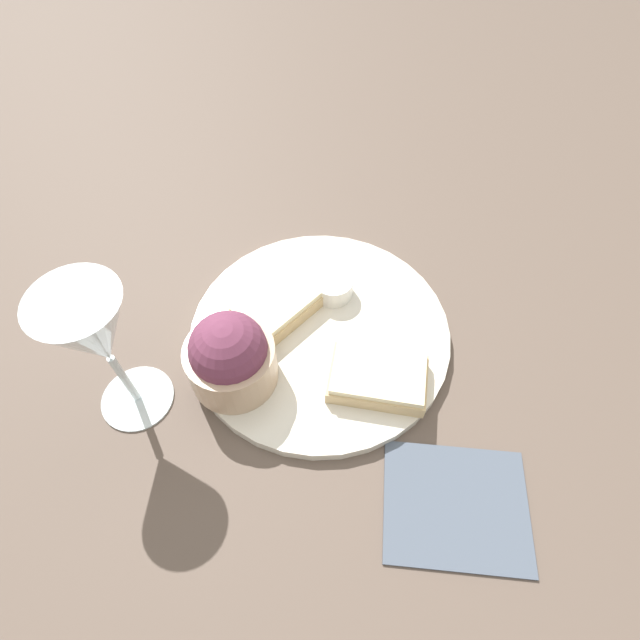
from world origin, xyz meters
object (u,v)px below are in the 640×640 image
at_px(salad_bowl, 230,356).
at_px(sauce_ramekin, 333,285).
at_px(cheese_toast_far, 378,377).
at_px(wine_glass, 95,336).
at_px(napkin, 456,505).
at_px(cheese_toast_near, 278,305).

height_order(salad_bowl, sauce_ramekin, salad_bowl).
distance_m(sauce_ramekin, cheese_toast_far, 0.13).
bearing_deg(sauce_ramekin, salad_bowl, -152.88).
bearing_deg(salad_bowl, wine_glass, 171.87).
distance_m(wine_glass, napkin, 0.38).
xyz_separation_m(salad_bowl, sauce_ramekin, (0.14, 0.07, -0.03)).
bearing_deg(cheese_toast_near, sauce_ramekin, 4.08).
bearing_deg(napkin, cheese_toast_far, 99.31).
bearing_deg(cheese_toast_near, napkin, -70.26).
bearing_deg(wine_glass, cheese_toast_near, 16.19).
distance_m(cheese_toast_near, cheese_toast_far, 0.15).
bearing_deg(wine_glass, napkin, -38.45).
height_order(salad_bowl, cheese_toast_far, salad_bowl).
distance_m(salad_bowl, wine_glass, 0.13).
xyz_separation_m(sauce_ramekin, cheese_toast_near, (-0.07, -0.01, -0.00)).
xyz_separation_m(salad_bowl, cheese_toast_far, (0.14, -0.06, -0.03)).
relative_size(salad_bowl, napkin, 0.54).
bearing_deg(cheese_toast_far, napkin, -80.69).
relative_size(cheese_toast_near, cheese_toast_far, 0.97).
relative_size(sauce_ramekin, napkin, 0.28).
xyz_separation_m(cheese_toast_near, wine_glass, (-0.18, -0.05, 0.10)).
height_order(cheese_toast_near, napkin, cheese_toast_near).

